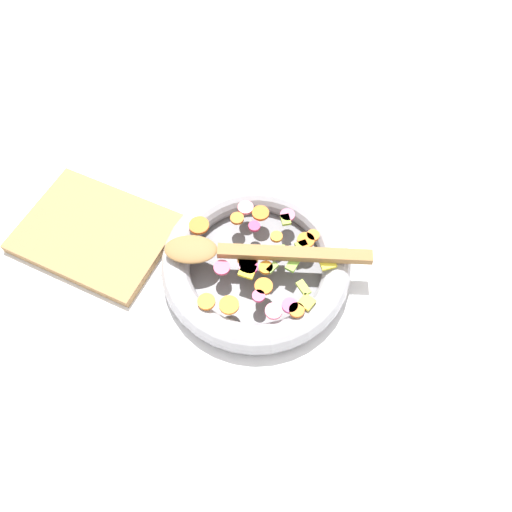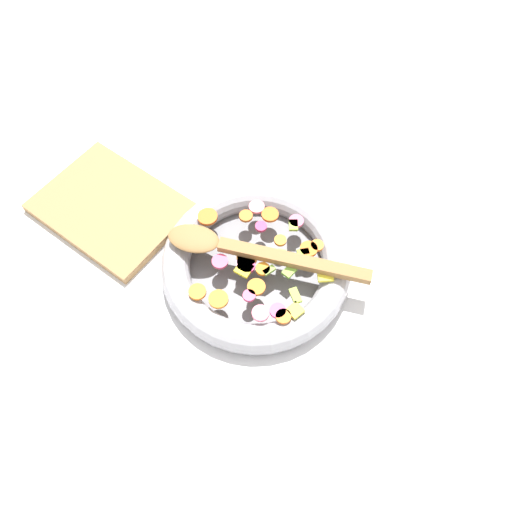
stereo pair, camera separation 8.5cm
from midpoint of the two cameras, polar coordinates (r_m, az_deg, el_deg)
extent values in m
plane|color=silver|center=(0.89, -2.71, -1.85)|extent=(4.00, 4.00, 0.00)
cylinder|color=slate|center=(0.88, -2.73, -1.67)|extent=(0.28, 0.28, 0.01)
torus|color=#9E9EA5|center=(0.87, -2.78, -1.07)|extent=(0.33, 0.33, 0.05)
cylinder|color=orange|center=(0.84, -3.83, -0.60)|extent=(0.04, 0.04, 0.01)
cylinder|color=orange|center=(0.86, 2.92, 1.56)|extent=(0.04, 0.04, 0.01)
cylinder|color=orange|center=(0.80, 1.63, -6.49)|extent=(0.03, 0.03, 0.01)
cylinder|color=orange|center=(0.87, 3.78, 2.13)|extent=(0.02, 0.02, 0.01)
cylinder|color=orange|center=(0.81, -6.18, -5.84)|extent=(0.04, 0.04, 0.01)
cylinder|color=orange|center=(0.81, -8.68, -5.44)|extent=(0.04, 0.04, 0.01)
cylinder|color=orange|center=(0.89, -4.91, 4.08)|extent=(0.03, 0.03, 0.01)
cylinder|color=orange|center=(0.89, -2.20, 4.70)|extent=(0.04, 0.04, 0.01)
cylinder|color=orange|center=(0.89, -9.25, 3.25)|extent=(0.05, 0.05, 0.01)
cylinder|color=orange|center=(0.82, -2.09, -3.75)|extent=(0.04, 0.04, 0.01)
cylinder|color=orange|center=(0.83, -1.77, -1.58)|extent=(0.03, 0.03, 0.01)
cylinder|color=orange|center=(0.86, -0.45, 1.99)|extent=(0.03, 0.03, 0.01)
cube|color=#9EC442|center=(0.88, 0.67, 3.94)|extent=(0.03, 0.03, 0.01)
cube|color=#9FC53E|center=(0.81, 2.50, -3.92)|extent=(0.03, 0.03, 0.01)
cube|color=#96B249|center=(0.85, -0.02, 0.17)|extent=(0.02, 0.03, 0.01)
cube|color=#8FB132|center=(0.85, 2.38, 1.08)|extent=(0.02, 0.02, 0.01)
cube|color=#83AD45|center=(0.83, -1.04, -1.61)|extent=(0.02, 0.02, 0.01)
cube|color=#80BA41|center=(0.83, 1.34, -1.21)|extent=(0.02, 0.03, 0.01)
cylinder|color=#E34A72|center=(0.84, -6.81, -1.59)|extent=(0.04, 0.04, 0.01)
cylinder|color=pink|center=(0.80, -1.02, -6.60)|extent=(0.03, 0.03, 0.01)
cylinder|color=pink|center=(0.83, -4.00, -1.40)|extent=(0.03, 0.03, 0.01)
cylinder|color=#D0577A|center=(0.89, 0.90, 4.46)|extent=(0.03, 0.03, 0.01)
cylinder|color=#DB3469|center=(0.83, -3.39, -1.62)|extent=(0.03, 0.03, 0.01)
cylinder|color=#E14777|center=(0.81, -2.70, -4.87)|extent=(0.03, 0.03, 0.01)
cylinder|color=#D1305E|center=(0.87, -2.95, 3.18)|extent=(0.03, 0.03, 0.01)
cylinder|color=pink|center=(0.90, -3.90, 5.31)|extent=(0.04, 0.04, 0.01)
cylinder|color=#D04486|center=(0.80, 0.88, -5.96)|extent=(0.04, 0.04, 0.01)
cylinder|color=pink|center=(0.84, -4.12, -1.23)|extent=(0.03, 0.03, 0.01)
cube|color=yellow|center=(0.80, 2.81, -5.57)|extent=(0.03, 0.03, 0.01)
cube|color=yellow|center=(0.83, -4.00, -1.91)|extent=(0.03, 0.03, 0.01)
cube|color=yellow|center=(0.84, 5.31, -0.97)|extent=(0.04, 0.04, 0.01)
cube|color=yellow|center=(0.84, -3.95, -0.71)|extent=(0.04, 0.04, 0.01)
cube|color=olive|center=(0.83, 1.56, 0.01)|extent=(0.25, 0.12, 0.01)
ellipsoid|color=olive|center=(0.85, -10.28, 0.52)|extent=(0.10, 0.09, 0.01)
cube|color=#9E7547|center=(0.98, -20.30, 2.28)|extent=(0.27, 0.20, 0.02)
camera|label=1|loc=(0.04, -92.87, -4.93)|focal=35.00mm
camera|label=2|loc=(0.04, 87.13, 4.93)|focal=35.00mm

